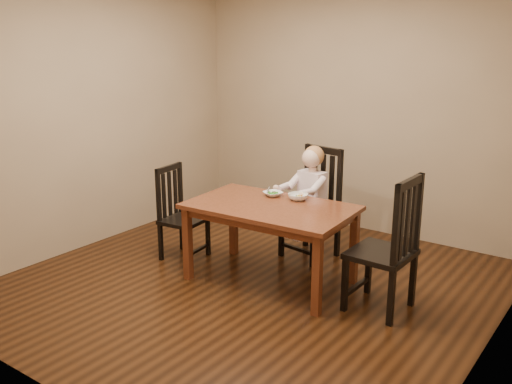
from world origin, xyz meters
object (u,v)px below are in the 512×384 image
Objects in this scene: chair_left at (180,214)px; chair_right at (388,248)px; bowl_veg at (298,197)px; bowl_peas at (273,194)px; chair_child at (314,205)px; dining_table at (270,214)px; toddler at (311,191)px.

chair_right is at bearing 87.23° from chair_left.
bowl_peas is at bearing -173.92° from bowl_veg.
bowl_veg is (-0.97, 0.20, 0.21)m from chair_right.
chair_child is 1.30m from chair_right.
chair_left reaches higher than bowl_veg.
dining_table is at bearing 99.20° from chair_child.
chair_child reaches higher than toddler.
chair_left reaches higher than bowl_peas.
bowl_peas is (-0.14, 0.25, 0.10)m from dining_table.
dining_table is at bearing 86.40° from chair_left.
chair_right reaches higher than dining_table.
bowl_peas is (-0.13, -0.47, 0.06)m from toddler.
chair_left is 5.49× the size of bowl_peas.
toddler is (-1.10, 0.65, 0.14)m from chair_right.
chair_right is at bearing -8.23° from bowl_peas.
dining_table is at bearing -60.17° from bowl_peas.
dining_table is 1.09m from chair_right.
chair_right is at bearing 155.56° from chair_child.
bowl_veg is at bearing 99.47° from chair_left.
chair_child is (-0.01, 0.78, -0.11)m from dining_table.
toddler is at bearing 60.80° from chair_right.
toddler is 3.54× the size of bowl_peas.
dining_table is at bearing -111.89° from bowl_veg.
bowl_peas is 0.92× the size of bowl_veg.
chair_left is (-1.05, -0.82, -0.08)m from chair_child.
bowl_peas reaches higher than dining_table.
chair_right is (1.09, -0.71, 0.02)m from chair_child.
bowl_veg reaches higher than dining_table.
chair_right is 6.18× the size of bowl_veg.
chair_left is 1.00m from bowl_peas.
toddler is at bearing 120.56° from chair_left.
toddler is at bearing 106.17° from bowl_veg.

